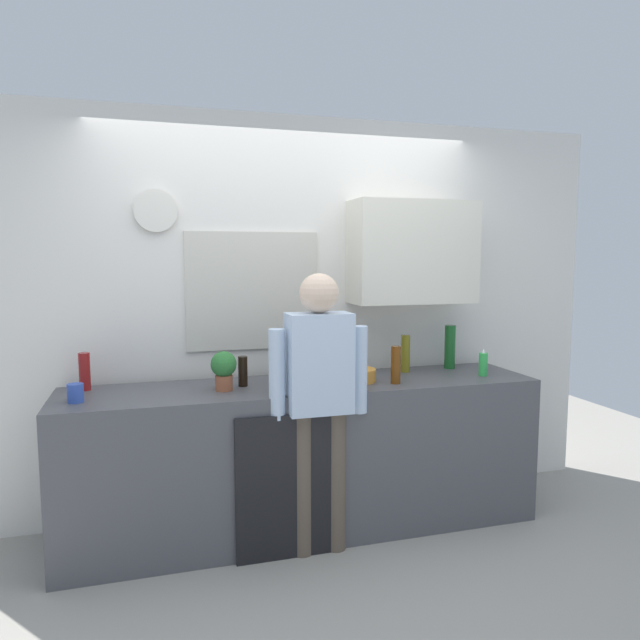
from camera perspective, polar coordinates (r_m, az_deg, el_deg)
name	(u,v)px	position (r m, az deg, el deg)	size (l,w,h in m)	color
ground_plane	(319,550)	(3.62, -0.09, -21.62)	(8.00, 8.00, 0.00)	#9E998E
kitchen_counter	(305,457)	(3.70, -1.43, -13.21)	(2.89, 0.64, 0.92)	#4C4C51
dishwasher_panel	(286,488)	(3.37, -3.38, -16.06)	(0.56, 0.02, 0.83)	black
back_wall_assembly	(304,306)	(3.91, -1.56, 1.39)	(4.49, 0.42, 2.60)	white
coffee_maker	(303,360)	(3.55, -1.66, -3.93)	(0.20, 0.20, 0.33)	black
bottle_green_wine	(450,347)	(4.13, 12.59, -2.58)	(0.07, 0.07, 0.30)	#195923
bottle_amber_beer	(396,365)	(3.59, 7.42, -4.38)	(0.06, 0.06, 0.23)	brown
bottle_red_vinegar	(85,372)	(3.65, -22.04, -4.70)	(0.06, 0.06, 0.22)	maroon
bottle_olive_oil	(405,354)	(3.95, 8.36, -3.27)	(0.06, 0.06, 0.25)	olive
bottle_dark_sauce	(243,371)	(3.52, -7.56, -5.00)	(0.06, 0.06, 0.18)	black
cup_blue_mug	(75,393)	(3.38, -22.81, -6.61)	(0.08, 0.08, 0.10)	#3351B2
mixing_bowl	(358,375)	(3.63, 3.74, -5.41)	(0.22, 0.22, 0.08)	orange
potted_plant	(224,368)	(3.42, -9.40, -4.66)	(0.15, 0.15, 0.23)	#9E5638
dish_soap	(483,364)	(3.94, 15.68, -4.15)	(0.06, 0.06, 0.18)	green
person_at_sink	(319,390)	(3.28, -0.10, -6.84)	(0.57, 0.22, 1.60)	brown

